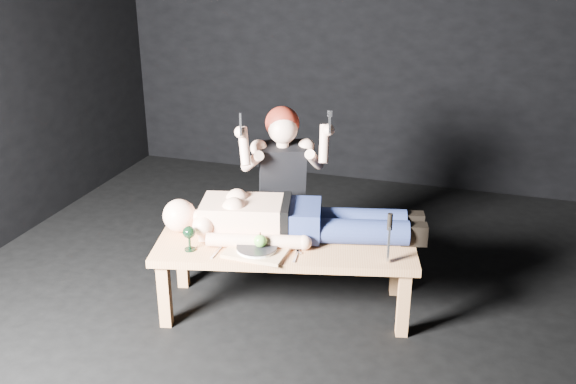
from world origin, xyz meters
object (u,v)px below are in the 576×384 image
(lying_man, at_px, (294,215))
(serving_tray, at_px, (257,251))
(kneeling_woman, at_px, (282,187))
(goblet, at_px, (189,238))
(table, at_px, (286,276))
(carving_knife, at_px, (389,238))

(lying_man, relative_size, serving_tray, 4.32)
(kneeling_woman, distance_m, serving_tray, 0.68)
(lying_man, relative_size, goblet, 9.93)
(table, distance_m, kneeling_woman, 0.64)
(kneeling_woman, bearing_deg, table, -91.88)
(goblet, bearing_deg, serving_tray, 12.12)
(goblet, bearing_deg, kneeling_woman, 67.32)
(table, xyz_separation_m, goblet, (-0.49, -0.26, 0.30))
(table, bearing_deg, goblet, -165.69)
(serving_tray, bearing_deg, table, 57.25)
(lying_man, bearing_deg, serving_tray, -128.09)
(table, relative_size, serving_tray, 4.42)
(goblet, distance_m, carving_knife, 1.12)
(table, relative_size, kneeling_woman, 1.27)
(serving_tray, bearing_deg, carving_knife, 8.94)
(goblet, bearing_deg, lying_man, 36.04)
(lying_man, distance_m, carving_knife, 0.62)
(kneeling_woman, relative_size, serving_tray, 3.47)
(table, height_order, kneeling_woman, kneeling_woman)
(serving_tray, bearing_deg, lying_man, 65.34)
(kneeling_woman, bearing_deg, carving_knife, -57.05)
(table, relative_size, lying_man, 1.02)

